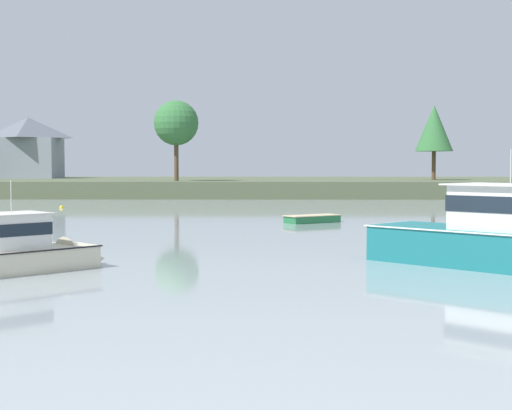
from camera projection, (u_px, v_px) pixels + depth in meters
name	position (u px, v px, depth m)	size (l,w,h in m)	color
far_shore_bank	(312.00, 186.00, 103.92)	(232.63, 40.50, 1.96)	#4C563D
dinghy_green	(312.00, 220.00, 50.12)	(4.04, 3.36, 0.70)	#236B3D
cruiser_cream	(26.00, 258.00, 27.05)	(6.47, 6.53, 4.03)	beige
mooring_buoy_white	(507.00, 223.00, 48.48)	(0.49, 0.49, 0.55)	white
mooring_buoy_yellow	(61.00, 207.00, 67.27)	(0.34, 0.34, 0.39)	yellow
shore_tree_right_mid	(434.00, 128.00, 95.07)	(4.72, 4.72, 9.40)	brown
shore_tree_inland_b	(176.00, 123.00, 89.01)	(5.28, 5.28, 9.47)	brown
cottage_eastern	(29.00, 147.00, 108.35)	(9.16, 7.37, 8.70)	gray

